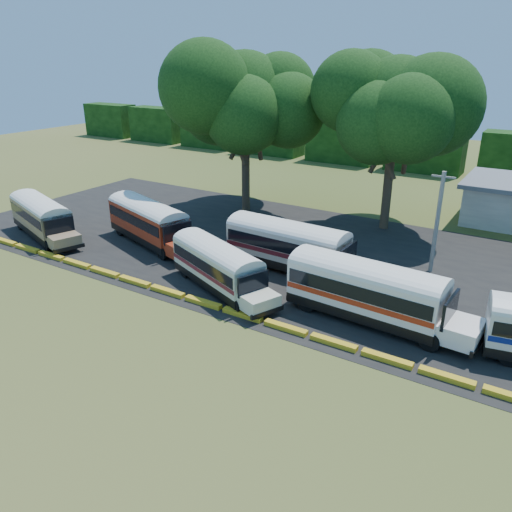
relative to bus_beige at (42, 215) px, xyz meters
The scene contains 12 objects.
ground 21.67m from the bus_beige, 10.48° to the right, with size 160.00×160.00×0.00m, color #38501A.
asphalt_strip 23.72m from the bus_beige, 19.96° to the left, with size 64.00×24.00×0.02m, color black.
curb 21.50m from the bus_beige, ahead, with size 53.70×0.45×0.30m.
treeline_backdrop 48.93m from the bus_beige, 64.29° to the left, with size 130.00×4.00×6.00m.
bus_beige is the anchor object (origin of this frame).
bus_red 9.77m from the bus_beige, 22.36° to the left, with size 11.22×5.93×3.59m.
bus_cream_west 19.17m from the bus_beige, ahead, with size 9.93×5.90×3.21m.
bus_cream_east 22.25m from the bus_beige, 12.88° to the left, with size 11.27×3.28×3.67m.
bus_white_red 29.27m from the bus_beige, ahead, with size 11.43×3.52×3.70m.
tree_west 21.34m from the bus_beige, 56.57° to the left, with size 11.32×11.32×15.31m.
tree_center 31.70m from the bus_beige, 36.26° to the left, with size 10.69×10.69×14.88m.
utility_pole 32.37m from the bus_beige, 18.28° to the left, with size 1.60×0.30×7.45m.
Camera 1 is at (16.36, -21.28, 14.86)m, focal length 35.00 mm.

